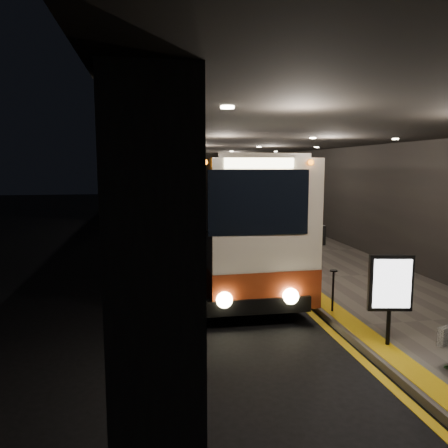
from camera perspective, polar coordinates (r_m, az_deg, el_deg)
ground at (r=12.36m, az=-2.30°, el=-9.40°), size 90.00×90.00×0.00m
lane_line_white at (r=17.11m, az=-10.53°, el=-4.68°), size 0.12×50.00×0.01m
kerb_stripe_yellow at (r=17.54m, az=3.19°, el=-4.25°), size 0.18×50.00×0.01m
sidewalk at (r=18.21m, az=10.58°, el=-3.70°), size 4.50×50.00×0.15m
tactile_strip at (r=17.63m, az=4.78°, el=-3.70°), size 0.50×50.00×0.01m
terminal_wall at (r=18.78m, az=17.28°, el=5.42°), size 0.10×50.00×6.00m
support_columns at (r=15.78m, az=-9.68°, el=2.38°), size 0.80×24.80×4.40m
canopy at (r=17.22m, az=3.80°, el=10.90°), size 9.00×50.00×0.40m
coach_main at (r=15.27m, az=-1.06°, el=0.88°), size 3.01×12.25×3.79m
coach_second at (r=28.16m, az=-4.95°, el=3.70°), size 2.44×11.16×3.50m
passenger_boarding at (r=12.93m, az=9.98°, el=-3.92°), size 0.51×0.71×1.81m
bag_polka at (r=9.76m, az=26.89°, el=-12.93°), size 0.33×0.23×0.36m
info_sign at (r=9.02m, az=20.94°, el=-7.44°), size 0.85×0.26×1.79m
stanchion_post at (r=10.84m, az=14.04°, el=-8.51°), size 0.05×0.05×1.00m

